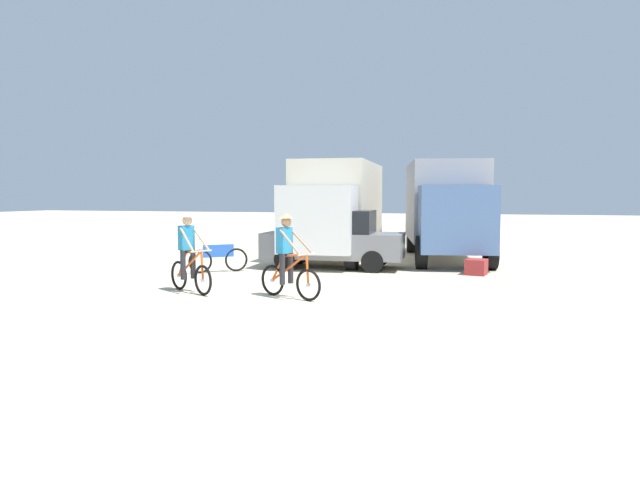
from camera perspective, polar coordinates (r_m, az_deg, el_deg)
ground_plane at (r=10.86m, az=-2.41°, el=-7.23°), size 120.00×120.00×0.00m
box_truck_cream_rv at (r=19.60m, az=1.64°, el=3.52°), size 2.77×6.88×3.35m
box_truck_grey_hauler at (r=20.10m, az=12.49°, el=3.44°), size 3.55×7.06×3.35m
sedan_parked at (r=17.22m, az=1.50°, el=0.08°), size 4.30×2.01×1.76m
cyclist_orange_shirt at (r=13.25m, az=-13.03°, el=-1.51°), size 1.53×0.93×1.82m
cyclist_cowboy_hat at (r=12.21m, az=-3.25°, el=-1.91°), size 1.61×0.81×1.82m
bicycle_spare at (r=16.55m, az=-10.16°, el=-1.85°), size 1.35×1.18×0.97m
supply_crate at (r=16.42m, az=15.41°, el=-2.62°), size 0.64×0.69×0.43m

